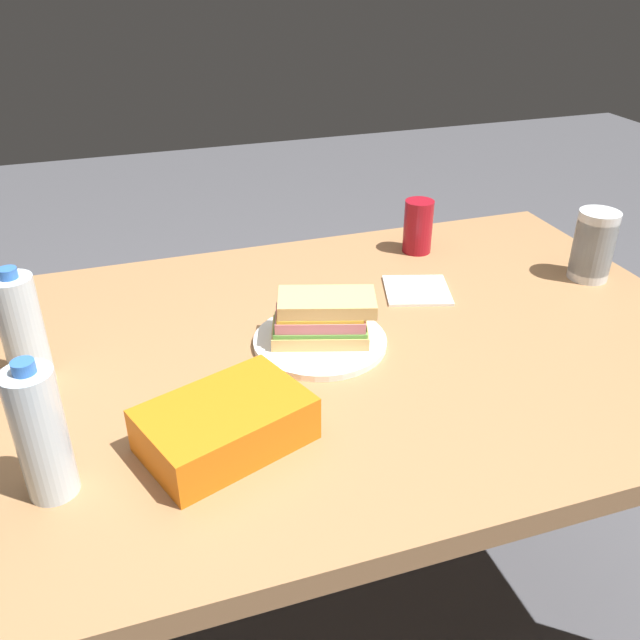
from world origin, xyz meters
TOP-DOWN VIEW (x-y plane):
  - ground_plane at (0.00, 0.00)m, footprint 8.00×8.00m
  - dining_table at (0.00, 0.00)m, footprint 1.43×0.94m
  - paper_plate at (-0.02, 0.01)m, footprint 0.24×0.24m
  - sandwich at (-0.02, 0.01)m, footprint 0.20×0.14m
  - soda_can_red at (0.32, 0.33)m, footprint 0.07×0.07m
  - chip_bag at (-0.24, -0.21)m, footprint 0.27×0.22m
  - water_bottle_tall at (-0.47, -0.23)m, footprint 0.06×0.06m
  - plastic_cup_stack at (0.61, 0.08)m, footprint 0.08×0.08m
  - water_bottle_spare at (-0.50, 0.04)m, footprint 0.07×0.07m
  - paper_napkin at (0.23, 0.14)m, footprint 0.16×0.16m

SIDE VIEW (x-z plane):
  - ground_plane at x=0.00m, z-range 0.00..0.00m
  - dining_table at x=0.00m, z-range 0.27..1.00m
  - paper_napkin at x=0.23m, z-range 0.73..0.74m
  - paper_plate at x=-0.02m, z-range 0.73..0.74m
  - chip_bag at x=-0.24m, z-range 0.73..0.80m
  - sandwich at x=-0.02m, z-range 0.74..0.82m
  - soda_can_red at x=0.32m, z-range 0.73..0.85m
  - plastic_cup_stack at x=0.61m, z-range 0.73..0.88m
  - water_bottle_tall at x=-0.47m, z-range 0.72..0.93m
  - water_bottle_spare at x=-0.50m, z-range 0.72..0.93m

